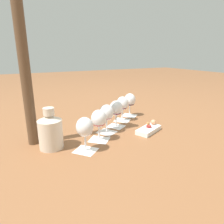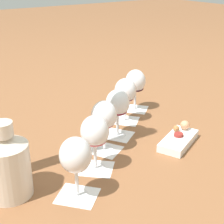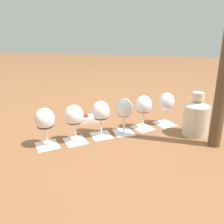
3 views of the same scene
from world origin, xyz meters
TOP-DOWN VIEW (x-y plane):
  - ground_plane at (0.00, 0.00)m, footprint 8.00×8.00m
  - tasting_card_0 at (-0.25, -0.20)m, footprint 0.14×0.14m
  - tasting_card_1 at (-0.14, -0.11)m, footprint 0.14×0.14m
  - tasting_card_2 at (-0.05, -0.03)m, footprint 0.13×0.14m
  - tasting_card_3 at (0.04, 0.03)m, footprint 0.13×0.14m
  - tasting_card_4 at (0.14, 0.12)m, footprint 0.14×0.14m
  - tasting_card_5 at (0.24, 0.19)m, footprint 0.14×0.14m
  - wine_glass_0 at (-0.25, -0.20)m, footprint 0.08×0.08m
  - wine_glass_1 at (-0.14, -0.11)m, footprint 0.08×0.08m
  - wine_glass_2 at (-0.05, -0.03)m, footprint 0.08×0.08m
  - wine_glass_3 at (0.04, 0.03)m, footprint 0.08×0.08m
  - wine_glass_4 at (0.14, 0.12)m, footprint 0.08×0.08m
  - wine_glass_5 at (0.24, 0.19)m, footprint 0.08×0.08m
  - ceramic_vase at (-0.39, -0.09)m, footprint 0.12×0.12m
  - snack_dish at (0.18, -0.14)m, footprint 0.20×0.15m

SIDE VIEW (x-z plane):
  - ground_plane at x=0.00m, z-range 0.00..0.00m
  - tasting_card_0 at x=-0.25m, z-range 0.00..0.00m
  - tasting_card_1 at x=-0.14m, z-range 0.00..0.00m
  - tasting_card_2 at x=-0.05m, z-range 0.00..0.00m
  - tasting_card_3 at x=0.04m, z-range 0.00..0.00m
  - tasting_card_4 at x=0.14m, z-range 0.00..0.00m
  - tasting_card_5 at x=0.24m, z-range 0.00..0.00m
  - snack_dish at x=0.18m, z-range -0.01..0.05m
  - ceramic_vase at x=-0.39m, z-range -0.01..0.20m
  - wine_glass_2 at x=-0.05m, z-range 0.03..0.20m
  - wine_glass_4 at x=0.14m, z-range 0.03..0.20m
  - wine_glass_0 at x=-0.25m, z-range 0.03..0.20m
  - wine_glass_1 at x=-0.14m, z-range 0.03..0.20m
  - wine_glass_3 at x=0.04m, z-range 0.03..0.20m
  - wine_glass_5 at x=0.24m, z-range 0.03..0.20m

